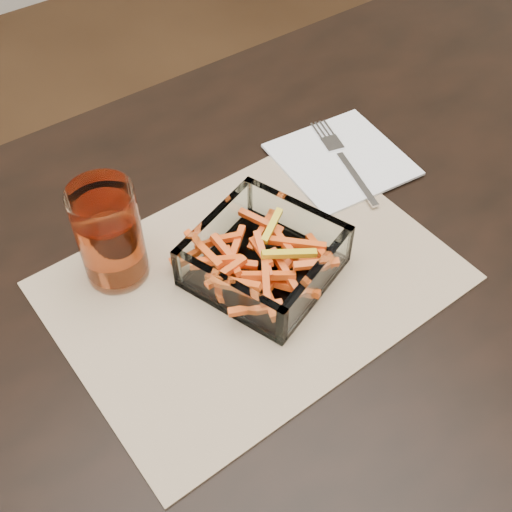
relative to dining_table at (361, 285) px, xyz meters
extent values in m
plane|color=#331E0F|center=(0.00, 0.00, -0.66)|extent=(4.50, 4.50, 0.00)
cube|color=black|center=(0.00, 0.00, 0.07)|extent=(1.60, 0.90, 0.03)
cylinder|color=black|center=(0.72, 0.37, -0.30)|extent=(0.06, 0.06, 0.72)
cube|color=tan|center=(-0.15, 0.03, 0.09)|extent=(0.46, 0.34, 0.00)
cube|color=white|center=(-0.14, 0.04, 0.10)|extent=(0.19, 0.19, 0.01)
cube|color=white|center=(-0.16, 0.10, 0.12)|extent=(0.15, 0.06, 0.06)
cube|color=white|center=(-0.11, -0.03, 0.12)|extent=(0.15, 0.06, 0.06)
cube|color=white|center=(-0.20, 0.01, 0.12)|extent=(0.06, 0.15, 0.06)
cube|color=white|center=(-0.07, 0.06, 0.12)|extent=(0.06, 0.15, 0.06)
cylinder|color=white|center=(-0.28, 0.14, 0.16)|extent=(0.07, 0.07, 0.13)
cylinder|color=#C0451B|center=(-0.28, 0.14, 0.14)|extent=(0.06, 0.06, 0.09)
cube|color=white|center=(0.07, 0.14, 0.09)|extent=(0.18, 0.18, 0.00)
cube|color=silver|center=(0.06, 0.09, 0.10)|extent=(0.04, 0.11, 0.00)
cube|color=silver|center=(0.08, 0.17, 0.10)|extent=(0.03, 0.04, 0.00)
cube|color=silver|center=(0.08, 0.20, 0.10)|extent=(0.01, 0.04, 0.00)
cube|color=silver|center=(0.08, 0.20, 0.10)|extent=(0.01, 0.04, 0.00)
cube|color=silver|center=(0.09, 0.20, 0.10)|extent=(0.01, 0.04, 0.00)
cube|color=silver|center=(0.10, 0.20, 0.10)|extent=(0.01, 0.04, 0.00)
camera|label=1|loc=(-0.43, -0.35, 0.69)|focal=45.00mm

